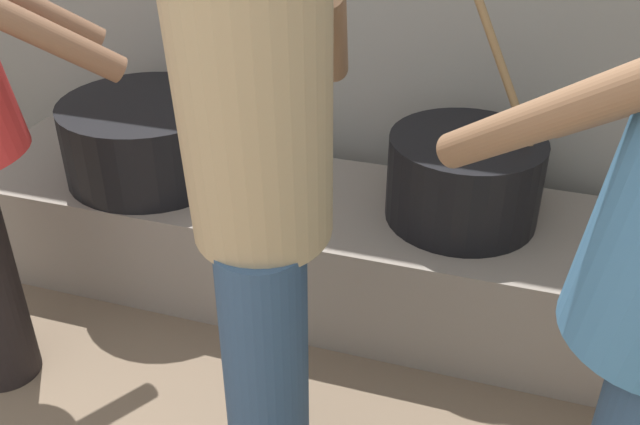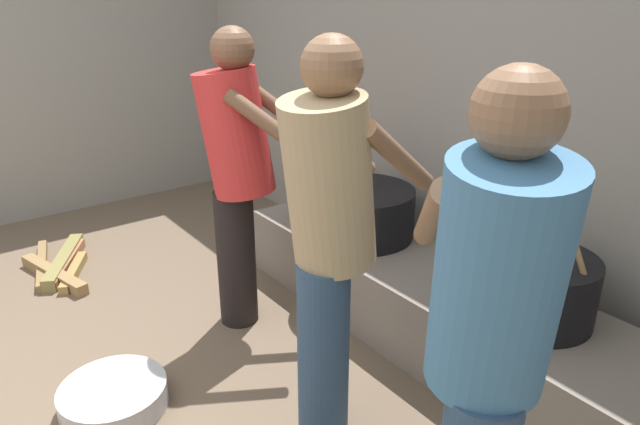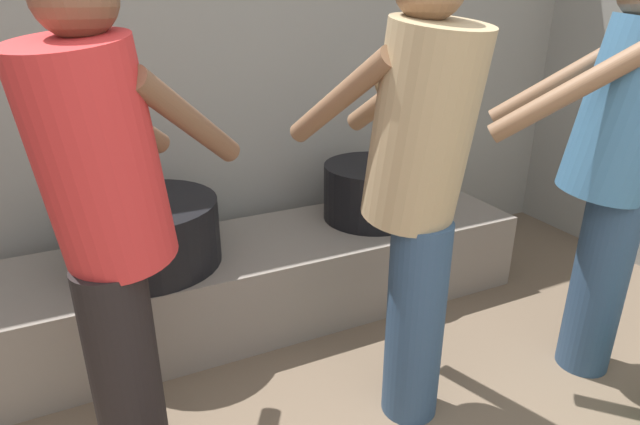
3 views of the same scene
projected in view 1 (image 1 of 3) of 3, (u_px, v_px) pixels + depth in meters
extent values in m
cube|color=slate|center=(298.00, 242.00, 2.50)|extent=(2.41, 0.60, 0.38)
cylinder|color=black|center=(464.00, 179.00, 2.21)|extent=(0.48, 0.48, 0.28)
cylinder|color=#937047|center=(506.00, 79.00, 2.01)|extent=(0.26, 0.06, 0.51)
cylinder|color=black|center=(149.00, 138.00, 2.46)|extent=(0.59, 0.59, 0.27)
cylinder|color=brown|center=(24.00, 24.00, 1.64)|extent=(0.37, 0.36, 0.34)
cylinder|color=navy|center=(266.00, 379.00, 1.67)|extent=(0.20, 0.20, 0.75)
cylinder|color=tan|center=(254.00, 106.00, 1.34)|extent=(0.38, 0.44, 0.64)
cylinder|color=brown|center=(331.00, 36.00, 1.50)|extent=(0.18, 0.46, 0.35)
cylinder|color=brown|center=(204.00, 34.00, 1.51)|extent=(0.18, 0.46, 0.35)
cylinder|color=brown|center=(543.00, 119.00, 1.13)|extent=(0.38, 0.36, 0.35)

